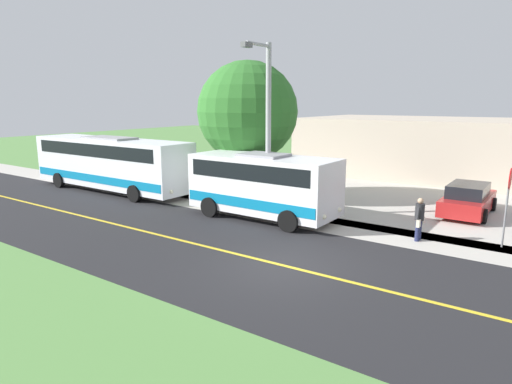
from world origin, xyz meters
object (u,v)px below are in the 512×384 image
object	(u,v)px
street_light_pole	(267,123)
commercial_building	(436,147)
pedestrian_with_bags	(419,218)
parked_car_near	(468,200)
stop_sign	(508,194)
tree_curbside	(248,112)
transit_bus_rear	(111,161)
shuttle_bus_front	(263,183)

from	to	relation	value
street_light_pole	commercial_building	distance (m)	17.01
pedestrian_with_bags	parked_car_near	xyz separation A→B (m)	(-5.38, 0.74, -0.19)
pedestrian_with_bags	stop_sign	size ratio (longest dim) A/B	0.57
pedestrian_with_bags	tree_curbside	size ratio (longest dim) A/B	0.23
street_light_pole	tree_curbside	size ratio (longest dim) A/B	1.05
pedestrian_with_bags	parked_car_near	bearing A→B (deg)	172.21
commercial_building	transit_bus_rear	bearing A→B (deg)	-39.77
commercial_building	street_light_pole	bearing A→B (deg)	-11.52
street_light_pole	shuttle_bus_front	bearing A→B (deg)	7.46
street_light_pole	commercial_building	xyz separation A→B (m)	(-16.53, 3.37, -2.23)
shuttle_bus_front	commercial_building	distance (m)	17.16
pedestrian_with_bags	parked_car_near	distance (m)	5.43
street_light_pole	tree_curbside	xyz separation A→B (m)	(-2.53, -2.89, 0.40)
stop_sign	tree_curbside	world-z (taller)	tree_curbside
parked_car_near	tree_curbside	bearing A→B (deg)	-73.16
shuttle_bus_front	tree_curbside	distance (m)	5.07
transit_bus_rear	stop_sign	distance (m)	20.12
stop_sign	street_light_pole	xyz separation A→B (m)	(1.23, -9.40, 2.24)
stop_sign	street_light_pole	world-z (taller)	street_light_pole
pedestrian_with_bags	tree_curbside	bearing A→B (deg)	-103.22
transit_bus_rear	street_light_pole	bearing A→B (deg)	91.74
pedestrian_with_bags	parked_car_near	size ratio (longest dim) A/B	0.37
parked_car_near	commercial_building	xyz separation A→B (m)	(-10.87, -4.06, 1.29)
shuttle_bus_front	street_light_pole	bearing A→B (deg)	-172.54
shuttle_bus_front	commercial_building	size ratio (longest dim) A/B	0.38
parked_car_near	transit_bus_rear	bearing A→B (deg)	-71.71
transit_bus_rear	stop_sign	xyz separation A→B (m)	(-1.55, 20.06, 0.23)
street_light_pole	parked_car_near	world-z (taller)	street_light_pole
tree_curbside	street_light_pole	bearing A→B (deg)	48.84
shuttle_bus_front	street_light_pole	size ratio (longest dim) A/B	0.90
parked_car_near	tree_curbside	size ratio (longest dim) A/B	0.61
shuttle_bus_front	pedestrian_with_bags	world-z (taller)	shuttle_bus_front
transit_bus_rear	tree_curbside	distance (m)	8.76
shuttle_bus_front	transit_bus_rear	size ratio (longest dim) A/B	0.60
shuttle_bus_front	stop_sign	bearing A→B (deg)	99.29
stop_sign	street_light_pole	size ratio (longest dim) A/B	0.38
transit_bus_rear	tree_curbside	size ratio (longest dim) A/B	1.56
pedestrian_with_bags	stop_sign	distance (m)	3.07
pedestrian_with_bags	parked_car_near	world-z (taller)	pedestrian_with_bags
pedestrian_with_bags	street_light_pole	xyz separation A→B (m)	(0.28, -6.70, 3.33)
transit_bus_rear	pedestrian_with_bags	bearing A→B (deg)	91.98
transit_bus_rear	street_light_pole	distance (m)	10.95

